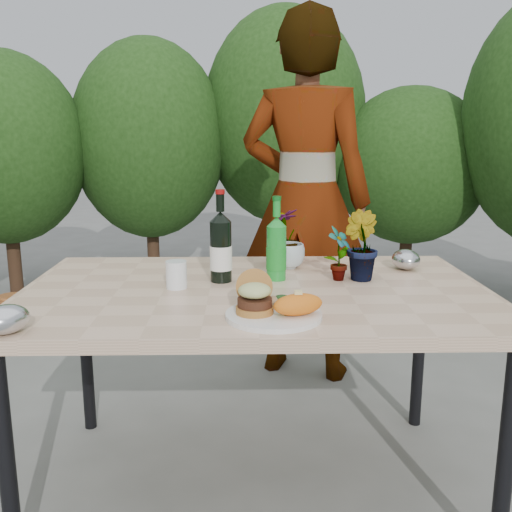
{
  "coord_description": "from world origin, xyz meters",
  "views": [
    {
      "loc": [
        -0.04,
        -1.89,
        1.28
      ],
      "look_at": [
        0.0,
        -0.08,
        0.88
      ],
      "focal_mm": 40.0,
      "sensor_mm": 36.0,
      "label": 1
    }
  ],
  "objects_px": {
    "patio_table": "(256,304)",
    "person": "(305,200)",
    "dinner_plate": "(274,315)",
    "wine_bottle": "(221,248)"
  },
  "relations": [
    {
      "from": "person",
      "to": "patio_table",
      "type": "bearing_deg",
      "value": 94.27
    },
    {
      "from": "dinner_plate",
      "to": "person",
      "type": "distance_m",
      "value": 1.37
    },
    {
      "from": "dinner_plate",
      "to": "wine_bottle",
      "type": "height_order",
      "value": "wine_bottle"
    },
    {
      "from": "dinner_plate",
      "to": "wine_bottle",
      "type": "distance_m",
      "value": 0.46
    },
    {
      "from": "dinner_plate",
      "to": "person",
      "type": "xyz_separation_m",
      "value": [
        0.23,
        1.34,
        0.18
      ]
    },
    {
      "from": "patio_table",
      "to": "person",
      "type": "bearing_deg",
      "value": 74.85
    },
    {
      "from": "patio_table",
      "to": "person",
      "type": "xyz_separation_m",
      "value": [
        0.28,
        1.02,
        0.24
      ]
    },
    {
      "from": "dinner_plate",
      "to": "person",
      "type": "relative_size",
      "value": 0.15
    },
    {
      "from": "patio_table",
      "to": "wine_bottle",
      "type": "height_order",
      "value": "wine_bottle"
    },
    {
      "from": "wine_bottle",
      "to": "patio_table",
      "type": "bearing_deg",
      "value": -31.97
    }
  ]
}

